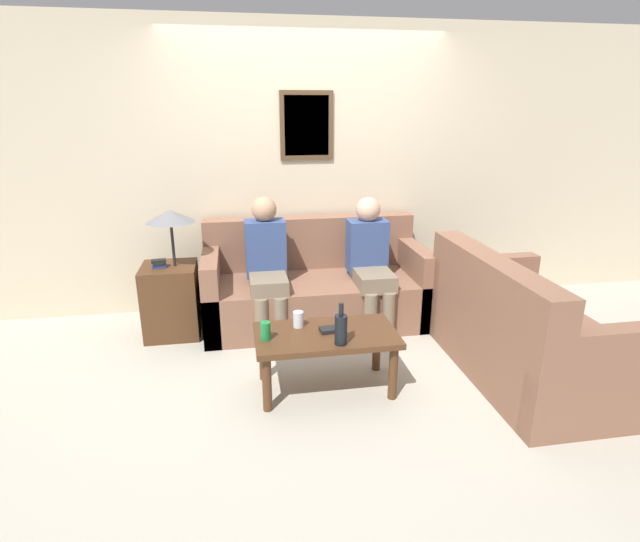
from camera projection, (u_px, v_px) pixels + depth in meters
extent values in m
plane|color=#ADA899|center=(325.00, 344.00, 4.11)|extent=(16.00, 16.00, 0.00)
cube|color=beige|center=(306.00, 170.00, 4.64)|extent=(9.00, 0.06, 2.60)
cube|color=#4C3823|center=(307.00, 126.00, 4.47)|extent=(0.48, 0.02, 0.60)
cube|color=silver|center=(307.00, 126.00, 4.46)|extent=(0.40, 0.01, 0.52)
cube|color=brown|center=(316.00, 300.00, 4.49)|extent=(1.94, 0.89, 0.42)
cube|color=brown|center=(310.00, 242.00, 4.67)|extent=(1.94, 0.20, 0.48)
cube|color=brown|center=(212.00, 292.00, 4.30)|extent=(0.14, 0.89, 0.68)
cube|color=brown|center=(412.00, 280.00, 4.59)|extent=(0.14, 0.89, 0.68)
cube|color=brown|center=(528.00, 347.00, 3.60)|extent=(0.89, 1.57, 0.42)
cube|color=brown|center=(490.00, 292.00, 3.40)|extent=(0.20, 1.57, 0.48)
cube|color=brown|center=(600.00, 383.00, 2.89)|extent=(0.89, 0.14, 0.68)
cube|color=brown|center=(483.00, 295.00, 4.23)|extent=(0.89, 0.14, 0.68)
cube|color=#4C2D19|center=(326.00, 335.00, 3.35)|extent=(0.95, 0.52, 0.04)
cylinder|color=#4C2D19|center=(267.00, 384.00, 3.16)|extent=(0.06, 0.06, 0.38)
cylinder|color=#4C2D19|center=(393.00, 373.00, 3.29)|extent=(0.06, 0.06, 0.38)
cylinder|color=#4C2D19|center=(263.00, 355.00, 3.53)|extent=(0.06, 0.06, 0.38)
cylinder|color=#4C2D19|center=(377.00, 346.00, 3.66)|extent=(0.06, 0.06, 0.38)
cube|color=#4C2D19|center=(171.00, 300.00, 4.22)|extent=(0.45, 0.45, 0.61)
cylinder|color=#262628|center=(173.00, 243.00, 4.07)|extent=(0.02, 0.02, 0.39)
cone|color=slate|center=(170.00, 216.00, 4.00)|extent=(0.39, 0.39, 0.10)
cube|color=navy|center=(159.00, 266.00, 4.09)|extent=(0.12, 0.10, 0.02)
cube|color=black|center=(159.00, 263.00, 4.08)|extent=(0.10, 0.11, 0.02)
cube|color=black|center=(159.00, 261.00, 4.07)|extent=(0.12, 0.08, 0.02)
cylinder|color=black|center=(341.00, 330.00, 3.15)|extent=(0.08, 0.08, 0.20)
cylinder|color=black|center=(341.00, 309.00, 3.11)|extent=(0.03, 0.03, 0.08)
cylinder|color=silver|center=(298.00, 319.00, 3.41)|extent=(0.07, 0.07, 0.11)
cube|color=black|center=(330.00, 330.00, 3.35)|extent=(0.14, 0.10, 0.03)
cylinder|color=#197A38|center=(266.00, 331.00, 3.22)|extent=(0.07, 0.07, 0.12)
cube|color=#756651|center=(268.00, 283.00, 4.13)|extent=(0.31, 0.44, 0.14)
cylinder|color=#756651|center=(262.00, 323.00, 4.00)|extent=(0.11, 0.11, 0.42)
cylinder|color=#756651|center=(281.00, 322.00, 4.02)|extent=(0.11, 0.11, 0.42)
cube|color=#33477A|center=(266.00, 248.00, 4.26)|extent=(0.34, 0.22, 0.48)
sphere|color=tan|center=(264.00, 209.00, 4.16)|extent=(0.21, 0.21, 0.21)
cube|color=#756651|center=(373.00, 278.00, 4.25)|extent=(0.31, 0.45, 0.14)
cylinder|color=#756651|center=(370.00, 318.00, 4.11)|extent=(0.11, 0.11, 0.42)
cylinder|color=#756651|center=(388.00, 316.00, 4.13)|extent=(0.11, 0.11, 0.42)
cube|color=#33477A|center=(367.00, 246.00, 4.39)|extent=(0.34, 0.22, 0.46)
sphere|color=tan|center=(368.00, 209.00, 4.29)|extent=(0.21, 0.21, 0.21)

